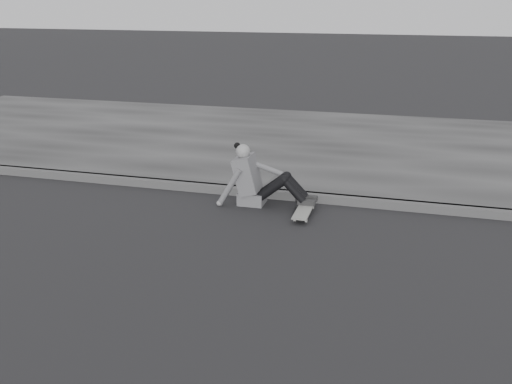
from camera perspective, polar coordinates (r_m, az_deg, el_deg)
ground at (r=5.90m, az=22.51°, el=-11.07°), size 80.00×80.00×0.00m
curb at (r=8.21m, az=20.60°, el=-1.81°), size 24.00×0.16×0.12m
sidewalk at (r=11.08m, az=19.40°, el=3.61°), size 24.00×6.00×0.12m
skateboard at (r=7.72m, az=4.84°, el=-1.80°), size 0.20×0.78×0.09m
seated_woman at (r=8.00m, az=0.05°, el=1.23°), size 1.38×0.46×0.88m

